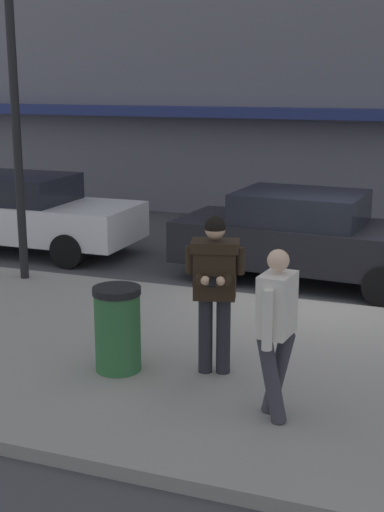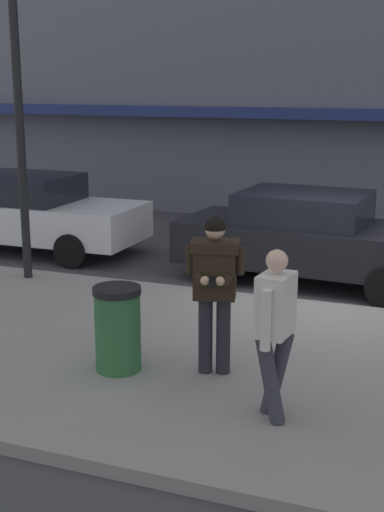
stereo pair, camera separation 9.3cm
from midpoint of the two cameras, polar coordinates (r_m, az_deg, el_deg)
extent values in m
plane|color=#3D3D42|center=(11.08, 10.49, -3.99)|extent=(80.00, 80.00, 0.00)
cube|color=gray|center=(8.28, 13.85, -9.95)|extent=(32.00, 5.30, 0.14)
cube|color=silver|center=(14.57, -13.23, 2.91)|extent=(4.50, 1.83, 0.70)
cube|color=black|center=(14.57, -13.96, 5.31)|extent=(2.07, 1.64, 0.52)
cylinder|color=black|center=(14.67, -6.76, 1.87)|extent=(0.64, 0.22, 0.64)
cylinder|color=black|center=(13.21, -10.12, 0.39)|extent=(0.64, 0.22, 0.64)
cube|color=black|center=(12.18, 9.17, 0.98)|extent=(4.61, 2.11, 0.70)
cube|color=black|center=(12.11, 8.46, 3.87)|extent=(2.17, 1.77, 0.52)
cylinder|color=black|center=(11.18, 14.84, -2.35)|extent=(0.65, 0.26, 0.64)
cylinder|color=black|center=(13.46, 4.35, 0.83)|extent=(0.65, 0.26, 0.64)
cylinder|color=black|center=(11.92, 1.53, -0.87)|extent=(0.65, 0.26, 0.64)
cylinder|color=#23232B|center=(8.03, 2.18, -6.38)|extent=(0.16, 0.16, 0.88)
cylinder|color=#23232B|center=(8.04, 0.75, -6.33)|extent=(0.16, 0.16, 0.88)
cube|color=black|center=(7.80, 1.50, -1.12)|extent=(0.52, 0.41, 0.64)
cube|color=black|center=(7.74, 1.52, 0.81)|extent=(0.59, 0.46, 0.12)
cylinder|color=black|center=(7.76, 3.50, -0.38)|extent=(0.11, 0.11, 0.30)
cylinder|color=black|center=(7.65, 2.52, -1.74)|extent=(0.17, 0.32, 0.10)
sphere|color=tan|center=(7.52, 1.94, -2.02)|extent=(0.10, 0.10, 0.10)
cylinder|color=black|center=(7.80, -0.47, -0.28)|extent=(0.11, 0.11, 0.30)
cylinder|color=black|center=(7.67, 0.30, -1.69)|extent=(0.17, 0.32, 0.10)
sphere|color=tan|center=(7.53, 0.71, -1.98)|extent=(0.10, 0.10, 0.10)
cube|color=black|center=(7.49, 1.30, -2.09)|extent=(0.11, 0.16, 0.07)
sphere|color=tan|center=(7.67, 1.51, 2.15)|extent=(0.22, 0.22, 0.22)
sphere|color=black|center=(7.66, 1.51, 2.37)|extent=(0.23, 0.23, 0.23)
cylinder|color=#33333D|center=(6.97, 6.00, -9.79)|extent=(0.34, 0.18, 0.87)
cylinder|color=#33333D|center=(7.13, 6.52, -9.26)|extent=(0.34, 0.18, 0.87)
cube|color=silver|center=(6.79, 6.42, -3.87)|extent=(0.32, 0.45, 0.60)
cylinder|color=silver|center=(6.59, 5.65, -5.13)|extent=(0.10, 0.10, 0.58)
cylinder|color=silver|center=(7.04, 7.11, -3.92)|extent=(0.10, 0.10, 0.58)
sphere|color=beige|center=(6.67, 6.52, -0.35)|extent=(0.21, 0.21, 0.21)
cylinder|color=black|center=(11.86, -14.06, 9.06)|extent=(0.14, 0.14, 4.60)
cylinder|color=#2D6638|center=(8.14, -6.29, -6.08)|extent=(0.52, 0.52, 0.90)
cylinder|color=black|center=(7.99, -6.39, -2.78)|extent=(0.55, 0.55, 0.08)
camera|label=1|loc=(0.05, -90.34, -0.09)|focal=50.00mm
camera|label=2|loc=(0.05, 89.66, 0.09)|focal=50.00mm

